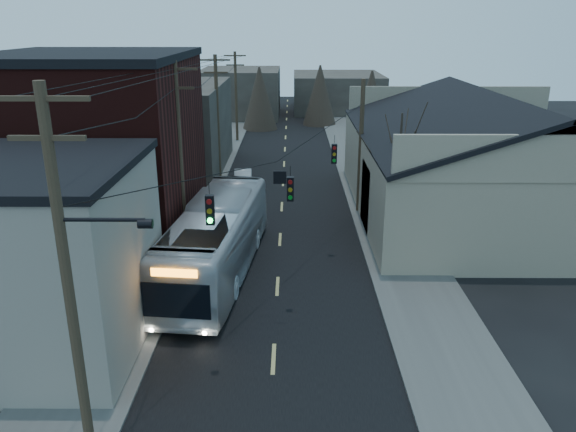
{
  "coord_description": "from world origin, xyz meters",
  "views": [
    {
      "loc": [
        0.65,
        -9.77,
        11.72
      ],
      "look_at": [
        0.49,
        15.45,
        3.0
      ],
      "focal_mm": 35.0,
      "sensor_mm": 36.0,
      "label": 1
    }
  ],
  "objects": [
    {
      "name": "road_surface",
      "position": [
        0.0,
        30.0,
        0.01
      ],
      "size": [
        9.0,
        110.0,
        0.02
      ],
      "primitive_type": "cube",
      "color": "black",
      "rests_on": "ground"
    },
    {
      "name": "sidewalk_left",
      "position": [
        -6.5,
        30.0,
        0.06
      ],
      "size": [
        4.0,
        110.0,
        0.12
      ],
      "primitive_type": "cube",
      "color": "#474744",
      "rests_on": "ground"
    },
    {
      "name": "sidewalk_right",
      "position": [
        6.5,
        30.0,
        0.06
      ],
      "size": [
        4.0,
        110.0,
        0.12
      ],
      "primitive_type": "cube",
      "color": "#474744",
      "rests_on": "ground"
    },
    {
      "name": "building_clapboard",
      "position": [
        -9.0,
        9.0,
        3.5
      ],
      "size": [
        8.0,
        8.0,
        7.0
      ],
      "primitive_type": "cube",
      "color": "gray",
      "rests_on": "ground"
    },
    {
      "name": "building_brick",
      "position": [
        -10.0,
        20.0,
        5.0
      ],
      "size": [
        10.0,
        12.0,
        10.0
      ],
      "primitive_type": "cube",
      "color": "black",
      "rests_on": "ground"
    },
    {
      "name": "building_left_far",
      "position": [
        -9.5,
        36.0,
        3.5
      ],
      "size": [
        9.0,
        14.0,
        7.0
      ],
      "primitive_type": "cube",
      "color": "#332D29",
      "rests_on": "ground"
    },
    {
      "name": "warehouse",
      "position": [
        13.0,
        25.0,
        2.7
      ],
      "size": [
        16.16,
        20.6,
        7.73
      ],
      "color": "gray",
      "rests_on": "ground"
    },
    {
      "name": "building_far_left",
      "position": [
        -6.0,
        65.0,
        3.0
      ],
      "size": [
        10.0,
        12.0,
        6.0
      ],
      "primitive_type": "cube",
      "color": "#332D29",
      "rests_on": "ground"
    },
    {
      "name": "building_far_right",
      "position": [
        7.0,
        70.0,
        2.5
      ],
      "size": [
        12.0,
        14.0,
        5.0
      ],
      "primitive_type": "cube",
      "color": "#332D29",
      "rests_on": "ground"
    },
    {
      "name": "bare_tree",
      "position": [
        6.5,
        20.0,
        3.6
      ],
      "size": [
        0.4,
        0.4,
        7.2
      ],
      "primitive_type": "cone",
      "color": "black",
      "rests_on": "ground"
    },
    {
      "name": "utility_lines",
      "position": [
        -3.11,
        24.14,
        4.95
      ],
      "size": [
        11.24,
        45.28,
        10.5
      ],
      "color": "#382B1E",
      "rests_on": "ground"
    },
    {
      "name": "bus",
      "position": [
        -3.0,
        15.35,
        1.81
      ],
      "size": [
        4.37,
        13.22,
        3.62
      ],
      "primitive_type": "imported",
      "rotation": [
        0.0,
        0.0,
        3.04
      ],
      "color": "#B3B9BF",
      "rests_on": "ground"
    },
    {
      "name": "parked_car",
      "position": [
        -3.0,
        31.0,
        0.61
      ],
      "size": [
        1.57,
        3.78,
        1.21
      ],
      "primitive_type": "imported",
      "rotation": [
        0.0,
        0.0,
        0.08
      ],
      "color": "#A5A9AD",
      "rests_on": "ground"
    }
  ]
}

